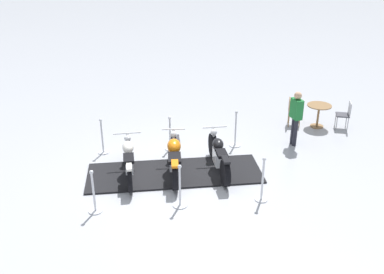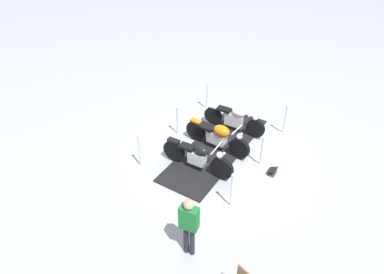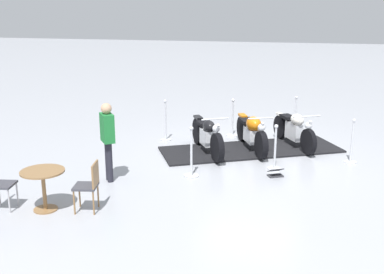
# 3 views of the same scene
# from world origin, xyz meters

# --- Properties ---
(ground_plane) EXTENTS (80.00, 80.00, 0.00)m
(ground_plane) POSITION_xyz_m (0.00, 0.00, 0.00)
(ground_plane) COLOR #A8AAB2
(display_platform) EXTENTS (3.49, 4.70, 0.05)m
(display_platform) POSITION_xyz_m (0.00, 0.00, 0.02)
(display_platform) COLOR black
(display_platform) RESTS_ON ground_plane
(motorcycle_black) EXTENTS (2.00, 1.24, 0.99)m
(motorcycle_black) POSITION_xyz_m (-0.57, 1.01, 0.48)
(motorcycle_black) COLOR black
(motorcycle_black) RESTS_ON display_platform
(motorcycle_copper) EXTENTS (2.10, 1.09, 0.96)m
(motorcycle_copper) POSITION_xyz_m (-0.03, -0.01, 0.51)
(motorcycle_copper) COLOR black
(motorcycle_copper) RESTS_ON display_platform
(motorcycle_cream) EXTENTS (1.92, 1.23, 0.93)m
(motorcycle_cream) POSITION_xyz_m (0.52, -1.04, 0.50)
(motorcycle_cream) COLOR black
(motorcycle_cream) RESTS_ON display_platform
(stanchion_right_front) EXTENTS (0.34, 0.34, 1.11)m
(stanchion_right_front) POSITION_xyz_m (-2.21, 0.99, 0.35)
(stanchion_right_front) COLOR silver
(stanchion_right_front) RESTS_ON ground_plane
(stanchion_left_front) EXTENTS (0.30, 0.30, 1.13)m
(stanchion_left_front) POSITION_xyz_m (0.38, 2.39, 0.40)
(stanchion_left_front) COLOR silver
(stanchion_left_front) RESTS_ON ground_plane
(stanchion_right_mid) EXTENTS (0.31, 0.31, 1.04)m
(stanchion_right_mid) POSITION_xyz_m (-1.29, -0.70, 0.35)
(stanchion_right_mid) COLOR silver
(stanchion_right_mid) RESTS_ON ground_plane
(stanchion_left_rear) EXTENTS (0.31, 0.31, 1.06)m
(stanchion_left_rear) POSITION_xyz_m (2.21, -0.99, 0.35)
(stanchion_left_rear) COLOR silver
(stanchion_left_rear) RESTS_ON ground_plane
(stanchion_left_mid) EXTENTS (0.34, 0.34, 1.07)m
(stanchion_left_mid) POSITION_xyz_m (1.29, 0.70, 0.33)
(stanchion_left_mid) COLOR silver
(stanchion_left_mid) RESTS_ON ground_plane
(stanchion_right_rear) EXTENTS (0.30, 0.30, 1.06)m
(stanchion_right_rear) POSITION_xyz_m (-0.38, -2.39, 0.37)
(stanchion_right_rear) COLOR silver
(stanchion_right_rear) RESTS_ON ground_plane
(info_placard) EXTENTS (0.35, 0.38, 0.20)m
(info_placard) POSITION_xyz_m (-1.76, -0.77, 0.07)
(info_placard) COLOR #333338
(info_placard) RESTS_ON ground_plane
(cafe_table) EXTENTS (0.77, 0.77, 0.74)m
(cafe_table) POSITION_xyz_m (-4.55, 3.08, 0.56)
(cafe_table) COLOR olive
(cafe_table) RESTS_ON ground_plane
(cafe_chair_near_table) EXTENTS (0.47, 0.47, 0.90)m
(cafe_chair_near_table) POSITION_xyz_m (-4.70, 3.89, 0.52)
(cafe_chair_near_table) COLOR #B7B7BC
(cafe_chair_near_table) RESTS_ON ground_plane
(cafe_chair_across_table) EXTENTS (0.47, 0.47, 0.90)m
(cafe_chair_across_table) POSITION_xyz_m (-4.38, 2.28, 0.52)
(cafe_chair_across_table) COLOR olive
(cafe_chair_across_table) RESTS_ON ground_plane
(bystander_person) EXTENTS (0.45, 0.42, 1.66)m
(bystander_person) POSITION_xyz_m (-2.90, 2.58, 0.99)
(bystander_person) COLOR #23232D
(bystander_person) RESTS_ON ground_plane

